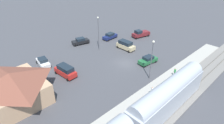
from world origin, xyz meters
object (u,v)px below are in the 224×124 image
object	(u,v)px
suv_red	(65,71)
sedan_navy	(110,36)
pedestrian_waiting_far	(175,72)
suv_tan	(126,45)
station_building	(13,87)
pedestrian_on_platform	(152,90)
sedan_black	(81,41)
sedan_white	(43,62)
pickup_maroon	(141,34)
light_pole_lot_center	(98,30)
sedan_green	(148,60)
light_pole_near_platform	(152,56)

from	to	relation	value
suv_red	sedan_navy	size ratio (longest dim) A/B	1.09
pedestrian_waiting_far	suv_tan	size ratio (longest dim) A/B	0.35
station_building	pedestrian_on_platform	size ratio (longest dim) A/B	6.03
sedan_black	station_building	bearing A→B (deg)	118.72
station_building	suv_red	bearing A→B (deg)	-84.65
sedan_black	sedan_navy	bearing A→B (deg)	-109.25
pedestrian_on_platform	sedan_white	world-z (taller)	pedestrian_on_platform
sedan_white	sedan_black	bearing A→B (deg)	-73.20
pedestrian_waiting_far	suv_red	distance (m)	21.30
pedestrian_waiting_far	sedan_white	bearing A→B (deg)	36.31
pedestrian_on_platform	pickup_maroon	size ratio (longest dim) A/B	0.30
pedestrian_on_platform	light_pole_lot_center	size ratio (longest dim) A/B	0.20
pedestrian_waiting_far	sedan_navy	xyz separation A→B (m)	(23.01, -4.61, -0.40)
station_building	suv_tan	world-z (taller)	station_building
sedan_white	pedestrian_waiting_far	bearing A→B (deg)	-143.69
sedan_white	light_pole_lot_center	world-z (taller)	light_pole_lot_center
sedan_green	light_pole_near_platform	xyz separation A→B (m)	(-3.74, 4.59, 4.08)
pedestrian_on_platform	suv_tan	size ratio (longest dim) A/B	0.35
pickup_maroon	light_pole_near_platform	world-z (taller)	light_pole_near_platform
sedan_navy	light_pole_lot_center	size ratio (longest dim) A/B	0.55
pickup_maroon	sedan_green	bearing A→B (deg)	133.94
pedestrian_on_platform	sedan_black	xyz separation A→B (m)	(26.24, -4.44, -0.40)
suv_red	sedan_white	world-z (taller)	suv_red
sedan_white	light_pole_lot_center	size ratio (longest dim) A/B	0.56
suv_tan	sedan_white	size ratio (longest dim) A/B	1.04
sedan_green	light_pole_near_platform	distance (m)	7.19
sedan_navy	light_pole_near_platform	bearing A→B (deg)	157.02
sedan_navy	sedan_black	bearing A→B (deg)	70.75
pedestrian_waiting_far	light_pole_near_platform	bearing A→B (deg)	50.89
sedan_navy	suv_tan	bearing A→B (deg)	165.97
pedestrian_waiting_far	pickup_maroon	world-z (taller)	pickup_maroon
pedestrian_waiting_far	suv_red	size ratio (longest dim) A/B	0.34
sedan_white	station_building	bearing A→B (deg)	132.36
pickup_maroon	pedestrian_on_platform	bearing A→B (deg)	132.00
pedestrian_waiting_far	pickup_maroon	bearing A→B (deg)	-34.29
sedan_navy	station_building	bearing A→B (deg)	106.51
pickup_maroon	sedan_white	distance (m)	28.70
pedestrian_on_platform	light_pole_lot_center	bearing A→B (deg)	-15.94
suv_red	pickup_maroon	distance (m)	27.18
pedestrian_waiting_far	sedan_green	xyz separation A→B (m)	(6.85, -0.76, -0.40)
light_pole_near_platform	light_pole_lot_center	xyz separation A→B (m)	(16.72, -1.54, 0.28)
pickup_maroon	sedan_white	xyz separation A→B (m)	(4.23, 28.39, -0.15)
suv_red	suv_tan	bearing A→B (deg)	-90.01
sedan_white	suv_tan	bearing A→B (deg)	-109.92
suv_red	sedan_white	xyz separation A→B (m)	(6.84, 1.34, -0.27)
station_building	light_pole_near_platform	bearing A→B (deg)	-118.17
pedestrian_on_platform	light_pole_lot_center	xyz separation A→B (m)	(20.19, -5.77, 3.97)
pedestrian_on_platform	sedan_black	distance (m)	26.62
sedan_navy	light_pole_near_platform	xyz separation A→B (m)	(-19.90, 8.44, 4.08)
pedestrian_on_platform	sedan_green	distance (m)	11.40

